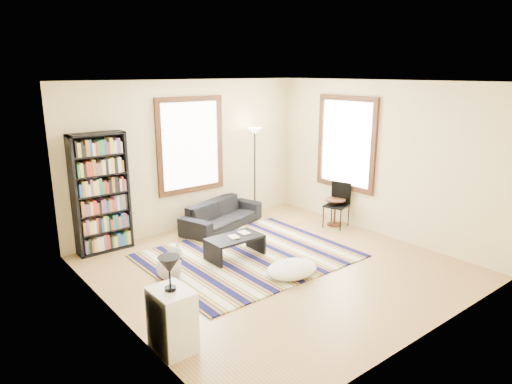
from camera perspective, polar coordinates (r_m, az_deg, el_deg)
floor at (r=7.22m, az=2.52°, el=-9.67°), size 5.00×5.00×0.10m
ceiling at (r=6.56m, az=2.81°, el=14.03°), size 5.00×5.00×0.10m
wall_back at (r=8.78m, az=-8.42°, el=4.59°), size 5.00×0.10×2.80m
wall_front at (r=5.18m, az=21.62°, el=-3.57°), size 5.00×0.10×2.80m
wall_left at (r=5.46m, az=-17.91°, el=-2.32°), size 0.10×5.00×2.80m
wall_right at (r=8.61m, az=15.56°, el=3.99°), size 0.10×5.00×2.80m
window_back at (r=8.68m, az=-8.20°, el=5.81°), size 1.20×0.06×1.60m
window_right at (r=9.00m, az=11.22°, el=6.00°), size 0.06×1.20×1.60m
rug at (r=7.57m, az=-0.91°, el=-7.95°), size 3.17×2.54×0.02m
sofa at (r=8.85m, az=-4.28°, el=-2.84°), size 1.19×1.90×0.52m
bookshelf at (r=7.91m, az=-18.83°, el=-0.17°), size 0.90×0.30×2.00m
coffee_table at (r=7.45m, az=-2.65°, el=-6.92°), size 0.92×0.54×0.36m
book_a at (r=7.33m, az=-3.31°, el=-5.72°), size 0.18×0.22×0.02m
book_b at (r=7.51m, az=-1.97°, el=-5.21°), size 0.16×0.21×0.02m
floor_cushion at (r=6.88m, az=4.51°, el=-9.58°), size 0.95×0.79×0.21m
floor_lamp at (r=9.26m, az=-0.16°, el=2.32°), size 0.31×0.31×1.86m
side_table at (r=9.08m, az=9.81°, el=-2.48°), size 0.46×0.46×0.54m
folding_chair at (r=8.95m, az=10.02°, el=-1.68°), size 0.52×0.51×0.86m
white_cabinet at (r=5.19m, az=-10.45°, el=-15.43°), size 0.39×0.50×0.70m
table_lamp at (r=4.94m, az=-10.75°, el=-10.01°), size 0.31×0.31×0.38m
dog at (r=6.80m, az=-10.86°, el=-8.54°), size 0.42×0.57×0.55m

